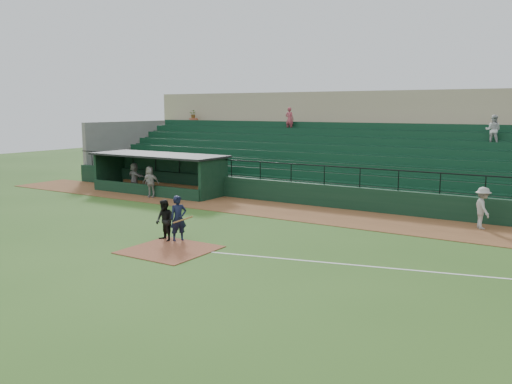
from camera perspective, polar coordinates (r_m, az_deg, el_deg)
The scene contains 12 objects.
ground at distance 21.20m, azimuth -7.27°, elevation -5.50°, with size 90.00×90.00×0.00m, color #2D521A.
warning_track at distance 27.67m, azimuth 3.32°, elevation -2.03°, with size 40.00×4.00×0.03m, color brown.
home_plate_dirt at distance 20.46m, azimuth -9.07°, elevation -6.03°, with size 3.00×3.00×0.03m, color brown.
foul_line at distance 18.50m, azimuth 14.96°, elevation -7.86°, with size 18.00×0.09×0.01m, color white.
stadium_structure at distance 34.95m, azimuth 10.11°, elevation 3.91°, with size 38.00×13.08×6.40m.
dugout at distance 34.38m, azimuth -9.73°, elevation 2.21°, with size 8.90×3.20×2.42m.
batter_at_plate at distance 21.56m, azimuth -8.18°, elevation -2.79°, with size 1.15×0.80×1.83m.
umpire at distance 21.67m, azimuth -9.61°, elevation -2.99°, with size 0.81×0.63×1.66m, color black.
runner at distance 25.41m, azimuth 22.77°, elevation -1.56°, with size 1.18×0.68×1.83m, color #9A9690.
dugout_player_a at distance 32.32m, azimuth -11.04°, elevation 0.93°, with size 0.98×0.41×1.68m, color #9B9691.
dugout_player_b at distance 33.36m, azimuth -11.13°, elevation 1.20°, with size 0.84×0.54×1.71m, color gray.
dugout_player_c at distance 35.18m, azimuth -12.68°, elevation 1.59°, with size 1.64×0.52×1.77m, color #A09A95.
Camera 1 is at (13.14, -15.79, 5.23)m, focal length 37.95 mm.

